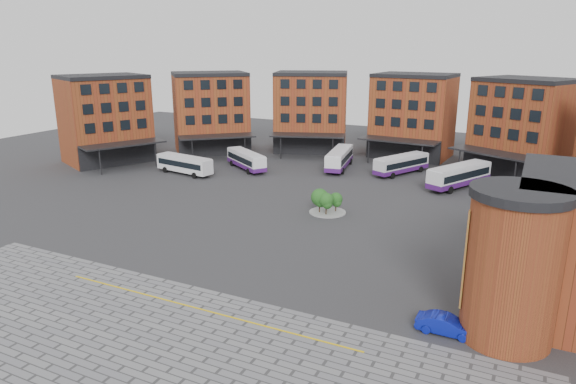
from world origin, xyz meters
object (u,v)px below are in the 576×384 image
at_px(bus_d, 401,164).
at_px(blue_car, 446,325).
at_px(bus_a, 184,163).
at_px(bus_b, 246,160).
at_px(bus_e, 459,175).
at_px(tree_island, 326,201).
at_px(bus_f, 541,191).
at_px(bus_c, 339,158).

distance_m(bus_d, blue_car, 46.40).
relative_size(bus_a, bus_b, 1.06).
bearing_deg(blue_car, bus_e, 6.64).
bearing_deg(blue_car, bus_d, 17.35).
bearing_deg(bus_b, tree_island, -92.77).
height_order(tree_island, bus_f, bus_f).
xyz_separation_m(bus_b, bus_f, (42.81, -0.96, 0.34)).
bearing_deg(bus_a, tree_island, -98.13).
bearing_deg(bus_f, bus_b, -132.86).
distance_m(bus_e, blue_car, 40.26).
height_order(bus_c, bus_e, bus_e).
bearing_deg(bus_e, tree_island, -96.42).
distance_m(bus_b, bus_e, 32.66).
relative_size(bus_d, bus_e, 0.91).
relative_size(bus_a, bus_f, 0.92).
xyz_separation_m(bus_b, bus_c, (13.34, 6.97, 0.13)).
bearing_deg(bus_d, bus_e, 1.37).
bearing_deg(bus_a, bus_c, -46.16).
xyz_separation_m(bus_a, bus_f, (49.75, 6.02, 0.21)).
bearing_deg(bus_b, bus_a, 170.06).
bearing_deg(tree_island, bus_e, 56.91).
xyz_separation_m(tree_island, bus_f, (22.78, 14.50, 0.28)).
relative_size(bus_d, bus_f, 0.93).
height_order(tree_island, blue_car, tree_island).
height_order(bus_d, bus_e, bus_e).
height_order(bus_b, blue_car, bus_b).
xyz_separation_m(bus_d, bus_f, (19.56, -8.79, 0.31)).
height_order(bus_a, blue_car, bus_a).
xyz_separation_m(bus_c, bus_e, (19.11, -3.36, 0.05)).
relative_size(bus_b, bus_c, 0.86).
height_order(bus_d, bus_f, bus_f).
height_order(bus_a, bus_e, bus_e).
height_order(bus_a, bus_b, bus_b).
bearing_deg(tree_island, bus_f, 32.48).
bearing_deg(bus_a, bus_d, -54.54).
distance_m(tree_island, bus_e, 22.77).
xyz_separation_m(bus_a, bus_c, (20.29, 13.95, 0.01)).
distance_m(bus_c, blue_car, 49.58).
bearing_deg(bus_d, bus_c, -149.07).
distance_m(bus_a, bus_b, 9.85).
xyz_separation_m(bus_c, bus_f, (29.46, -7.93, 0.20)).
xyz_separation_m(bus_a, blue_car, (44.44, -29.34, -1.01)).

